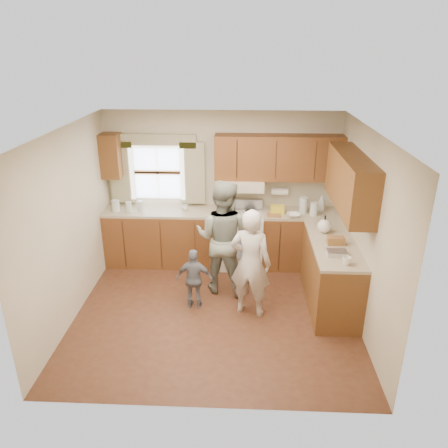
{
  "coord_description": "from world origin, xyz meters",
  "views": [
    {
      "loc": [
        0.36,
        -5.14,
        3.45
      ],
      "look_at": [
        0.1,
        0.4,
        1.15
      ],
      "focal_mm": 35.0,
      "sensor_mm": 36.0,
      "label": 1
    }
  ],
  "objects_px": {
    "stove": "(239,238)",
    "woman_left": "(251,263)",
    "woman_right": "(223,237)",
    "child": "(194,279)"
  },
  "relations": [
    {
      "from": "stove",
      "to": "child",
      "type": "distance_m",
      "value": 1.46
    },
    {
      "from": "stove",
      "to": "child",
      "type": "height_order",
      "value": "stove"
    },
    {
      "from": "stove",
      "to": "woman_left",
      "type": "distance_m",
      "value": 1.47
    },
    {
      "from": "woman_right",
      "to": "woman_left",
      "type": "bearing_deg",
      "value": 139.49
    },
    {
      "from": "woman_left",
      "to": "child",
      "type": "relative_size",
      "value": 1.73
    },
    {
      "from": "stove",
      "to": "woman_left",
      "type": "height_order",
      "value": "woman_left"
    },
    {
      "from": "woman_left",
      "to": "woman_right",
      "type": "distance_m",
      "value": 0.73
    },
    {
      "from": "woman_right",
      "to": "child",
      "type": "height_order",
      "value": "woman_right"
    },
    {
      "from": "stove",
      "to": "woman_right",
      "type": "height_order",
      "value": "woman_right"
    },
    {
      "from": "woman_left",
      "to": "child",
      "type": "height_order",
      "value": "woman_left"
    }
  ]
}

